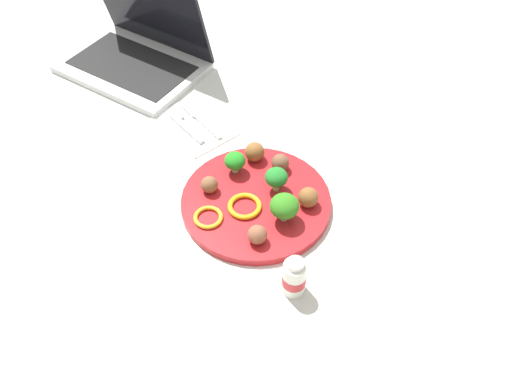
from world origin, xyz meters
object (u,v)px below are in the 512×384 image
(broccoli_floret_mid_right, at_px, (235,161))
(napkin, at_px, (194,125))
(meatball_back_left, at_px, (257,235))
(pepper_ring_mid_right, at_px, (245,206))
(knife, at_px, (199,118))
(yogurt_bottle, at_px, (294,277))
(meatball_back_right, at_px, (308,197))
(laptop, at_px, (139,51))
(meatball_far_rim, at_px, (255,152))
(broccoli_floret_back_right, at_px, (276,177))
(meatball_mid_left, at_px, (280,163))
(pepper_ring_back_left, at_px, (208,217))
(broccoli_floret_center, at_px, (284,206))
(fork, at_px, (185,125))
(meatball_front_left, at_px, (209,185))
(plate, at_px, (256,202))

(broccoli_floret_mid_right, relative_size, napkin, 0.26)
(meatball_back_left, height_order, pepper_ring_mid_right, meatball_back_left)
(knife, xyz_separation_m, yogurt_bottle, (-0.46, 0.09, 0.03))
(meatball_back_right, bearing_deg, laptop, 4.21)
(broccoli_floret_mid_right, height_order, meatball_back_right, broccoli_floret_mid_right)
(meatball_far_rim, xyz_separation_m, yogurt_bottle, (-0.28, 0.11, -0.00))
(broccoli_floret_back_right, height_order, meatball_back_left, broccoli_floret_back_right)
(meatball_mid_left, relative_size, knife, 0.24)
(laptop, bearing_deg, napkin, 178.44)
(broccoli_floret_mid_right, relative_size, meatball_mid_left, 1.27)
(pepper_ring_mid_right, bearing_deg, pepper_ring_back_left, 77.07)
(napkin, bearing_deg, broccoli_floret_center, 178.92)
(meatball_back_left, relative_size, knife, 0.24)
(pepper_ring_mid_right, bearing_deg, broccoli_floret_mid_right, -23.11)
(meatball_back_left, distance_m, yogurt_bottle, 0.11)
(knife, bearing_deg, meatball_far_rim, -173.37)
(broccoli_floret_mid_right, height_order, meatball_mid_left, broccoli_floret_mid_right)
(knife, height_order, yogurt_bottle, yogurt_bottle)
(napkin, relative_size, fork, 1.40)
(broccoli_floret_mid_right, distance_m, fork, 0.19)
(broccoli_floret_mid_right, xyz_separation_m, fork, (0.18, 0.01, -0.04))
(meatball_mid_left, distance_m, napkin, 0.23)
(broccoli_floret_mid_right, relative_size, yogurt_bottle, 0.57)
(broccoli_floret_mid_right, bearing_deg, pepper_ring_back_left, 124.58)
(broccoli_floret_back_right, relative_size, pepper_ring_mid_right, 0.78)
(meatball_far_rim, bearing_deg, pepper_ring_back_left, 116.88)
(meatball_back_left, bearing_deg, meatball_front_left, 2.09)
(pepper_ring_back_left, xyz_separation_m, napkin, (0.25, -0.12, -0.02))
(broccoli_floret_center, height_order, meatball_back_left, broccoli_floret_center)
(meatball_back_left, relative_size, fork, 0.28)
(fork, xyz_separation_m, knife, (0.00, -0.04, -0.00))
(broccoli_floret_back_right, bearing_deg, fork, 9.48)
(meatball_mid_left, bearing_deg, meatball_back_right, 173.08)
(fork, bearing_deg, yogurt_bottle, 172.92)
(meatball_mid_left, distance_m, meatball_back_right, 0.10)
(broccoli_floret_center, bearing_deg, knife, -4.03)
(fork, bearing_deg, laptop, -5.68)
(broccoli_floret_back_right, bearing_deg, meatball_mid_left, -46.46)
(broccoli_floret_mid_right, bearing_deg, broccoli_floret_center, -178.05)
(meatball_back_left, bearing_deg, broccoli_floret_back_right, -49.96)
(plate, xyz_separation_m, pepper_ring_mid_right, (-0.01, 0.03, 0.01))
(plate, height_order, meatball_back_right, meatball_back_right)
(meatball_far_rim, relative_size, yogurt_bottle, 0.50)
(broccoli_floret_center, relative_size, napkin, 0.33)
(pepper_ring_mid_right, xyz_separation_m, yogurt_bottle, (-0.18, 0.03, 0.01))
(meatball_mid_left, relative_size, meatball_far_rim, 0.89)
(napkin, bearing_deg, fork, 71.74)
(meatball_back_left, xyz_separation_m, pepper_ring_back_left, (0.09, 0.04, -0.01))
(meatball_far_rim, xyz_separation_m, napkin, (0.17, 0.04, -0.03))
(broccoli_floret_center, bearing_deg, plate, 11.81)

